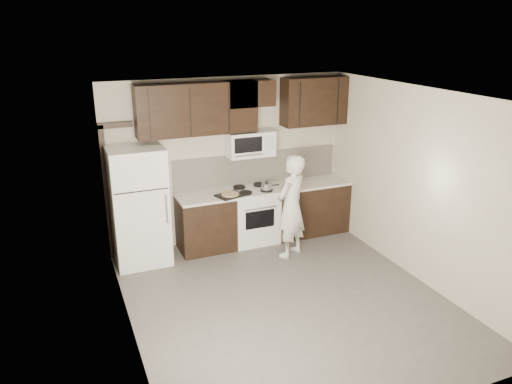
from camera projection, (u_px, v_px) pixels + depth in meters
floor at (287, 300)px, 6.62m from camera, size 4.50×4.50×0.00m
back_wall at (229, 161)px, 8.15m from camera, size 4.00×0.00×4.00m
ceiling at (291, 95)px, 5.75m from camera, size 4.50×4.50×0.00m
counter_run at (269, 213)px, 8.39m from camera, size 2.95×0.64×0.91m
stove at (253, 215)px, 8.28m from camera, size 0.76×0.66×0.94m
backsplash at (257, 168)px, 8.38m from camera, size 2.90×0.02×0.54m
upper_cabinets at (244, 104)px, 7.77m from camera, size 3.48×0.35×0.78m
microwave at (250, 144)px, 7.99m from camera, size 0.76×0.42×0.40m
refrigerator at (139, 206)px, 7.42m from camera, size 0.80×0.76×1.80m
door_trim at (109, 181)px, 7.46m from camera, size 0.50×0.08×2.12m
saucepan at (267, 187)px, 8.04m from camera, size 0.30×0.17×0.17m
baking_tray at (230, 195)px, 7.82m from camera, size 0.49×0.42×0.02m
pizza at (230, 194)px, 7.82m from camera, size 0.35×0.35×0.02m
person at (291, 206)px, 7.65m from camera, size 0.71×0.64×1.63m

